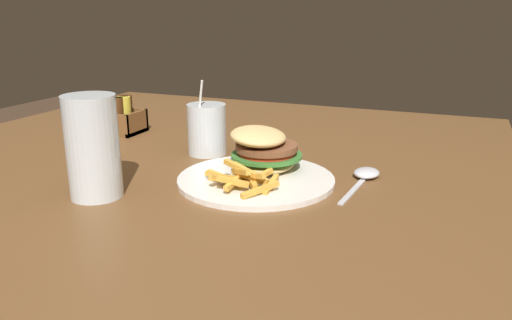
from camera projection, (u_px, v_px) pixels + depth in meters
dining_table at (179, 194)px, 1.07m from camera, size 1.53×1.36×0.71m
meal_plate_near at (260, 162)px, 0.97m from camera, size 0.30×0.30×0.10m
beer_glass at (93, 150)px, 0.85m from camera, size 0.09×0.09×0.18m
juice_glass at (207, 130)px, 1.12m from camera, size 0.09×0.09×0.17m
spoon at (366, 174)px, 0.97m from camera, size 0.20×0.05×0.02m
condiment_caddy at (123, 118)px, 1.31m from camera, size 0.09×0.09×0.10m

